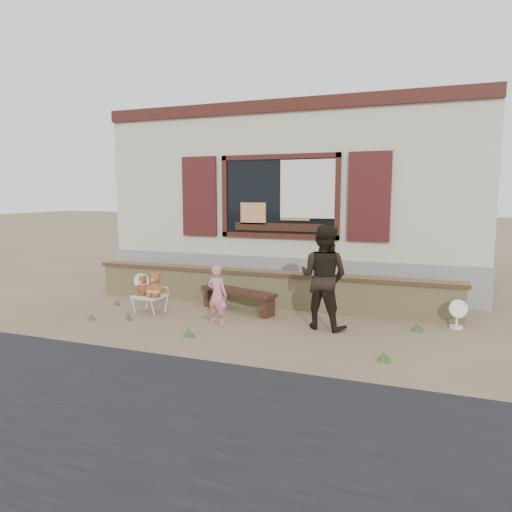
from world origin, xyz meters
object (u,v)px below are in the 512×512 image
at_px(teddy_bear_left, 143,285).
at_px(teddy_bear_right, 156,284).
at_px(bench, 238,295).
at_px(folding_chair, 150,297).
at_px(child, 217,295).
at_px(adult, 324,277).

xyz_separation_m(teddy_bear_left, teddy_bear_right, (0.28, -0.03, 0.04)).
distance_m(bench, folding_chair, 1.57).
relative_size(bench, teddy_bear_left, 4.33).
bearing_deg(child, bench, -81.60).
relative_size(folding_chair, child, 0.56).
bearing_deg(teddy_bear_left, teddy_bear_right, 0.00).
bearing_deg(teddy_bear_right, bench, 31.65).
distance_m(bench, teddy_bear_right, 1.47).
height_order(teddy_bear_left, teddy_bear_right, teddy_bear_right).
relative_size(folding_chair, teddy_bear_left, 1.50).
bearing_deg(teddy_bear_right, adult, 8.48).
distance_m(teddy_bear_right, child, 1.33).
xyz_separation_m(bench, teddy_bear_left, (-1.59, -0.61, 0.20)).
relative_size(teddy_bear_right, child, 0.46).
bearing_deg(teddy_bear_right, folding_chair, 180.00).
bearing_deg(adult, teddy_bear_left, 14.79).
height_order(teddy_bear_left, child, child).
relative_size(teddy_bear_left, adult, 0.22).
height_order(folding_chair, adult, adult).
bearing_deg(folding_chair, child, -4.20).
bearing_deg(teddy_bear_right, child, -4.65).
height_order(bench, folding_chair, bench).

